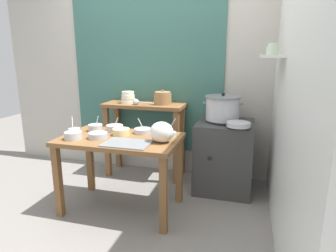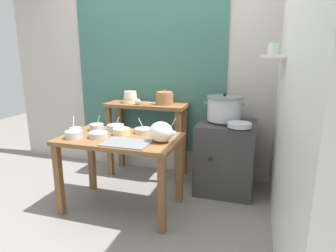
{
  "view_description": "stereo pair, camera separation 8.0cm",
  "coord_description": "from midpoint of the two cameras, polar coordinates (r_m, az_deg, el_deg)",
  "views": [
    {
      "loc": [
        1.08,
        -2.38,
        1.46
      ],
      "look_at": [
        0.38,
        0.14,
        0.82
      ],
      "focal_mm": 31.13,
      "sensor_mm": 36.0,
      "label": 1
    },
    {
      "loc": [
        1.16,
        -2.35,
        1.46
      ],
      "look_at": [
        0.38,
        0.14,
        0.82
      ],
      "focal_mm": 31.13,
      "sensor_mm": 36.0,
      "label": 2
    }
  ],
  "objects": [
    {
      "name": "ground_plane",
      "position": [
        3.0,
        -8.83,
        -15.57
      ],
      "size": [
        9.0,
        9.0,
        0.0
      ],
      "primitive_type": "plane",
      "color": "gray"
    },
    {
      "name": "wall_back",
      "position": [
        3.62,
        -1.1,
        11.29
      ],
      "size": [
        4.4,
        0.12,
        2.6
      ],
      "color": "#B2ADA3",
      "rests_on": "ground"
    },
    {
      "name": "wall_right",
      "position": [
        2.59,
        22.06,
        9.23
      ],
      "size": [
        0.3,
        3.2,
        2.6
      ],
      "color": "white",
      "rests_on": "ground"
    },
    {
      "name": "prep_table",
      "position": [
        2.76,
        -10.11,
        -4.41
      ],
      "size": [
        1.1,
        0.66,
        0.72
      ],
      "color": "brown",
      "rests_on": "ground"
    },
    {
      "name": "back_shelf_table",
      "position": [
        3.51,
        -5.26,
        0.86
      ],
      "size": [
        0.96,
        0.4,
        0.9
      ],
      "color": "brown",
      "rests_on": "ground"
    },
    {
      "name": "stove_block",
      "position": [
        3.26,
        10.21,
        -5.74
      ],
      "size": [
        0.6,
        0.61,
        0.78
      ],
      "color": "#383838",
      "rests_on": "ground"
    },
    {
      "name": "steamer_pot",
      "position": [
        3.15,
        9.93,
        3.51
      ],
      "size": [
        0.42,
        0.38,
        0.29
      ],
      "color": "#B7BABF",
      "rests_on": "stove_block"
    },
    {
      "name": "clay_pot",
      "position": [
        3.38,
        -1.74,
        5.46
      ],
      "size": [
        0.2,
        0.2,
        0.17
      ],
      "color": "olive",
      "rests_on": "back_shelf_table"
    },
    {
      "name": "bowl_stack_enamel",
      "position": [
        3.5,
        -8.48,
        5.49
      ],
      "size": [
        0.18,
        0.18,
        0.14
      ],
      "color": "beige",
      "rests_on": "back_shelf_table"
    },
    {
      "name": "ladle",
      "position": [
        3.37,
        -6.85,
        4.7
      ],
      "size": [
        0.27,
        0.1,
        0.07
      ],
      "color": "#B7BABF",
      "rests_on": "back_shelf_table"
    },
    {
      "name": "serving_tray",
      "position": [
        2.52,
        -8.93,
        -3.38
      ],
      "size": [
        0.4,
        0.28,
        0.01
      ],
      "primitive_type": "cube",
      "color": "slate",
      "rests_on": "prep_table"
    },
    {
      "name": "plastic_bag",
      "position": [
        2.52,
        -2.17,
        -1.2
      ],
      "size": [
        0.21,
        0.17,
        0.18
      ],
      "primitive_type": "ellipsoid",
      "color": "silver",
      "rests_on": "prep_table"
    },
    {
      "name": "wide_pan",
      "position": [
        2.9,
        12.87,
        0.32
      ],
      "size": [
        0.23,
        0.23,
        0.04
      ],
      "primitive_type": "cylinder",
      "color": "#B7BABF",
      "rests_on": "stove_block"
    },
    {
      "name": "prep_bowl_0",
      "position": [
        2.84,
        -5.76,
        -0.9
      ],
      "size": [
        0.17,
        0.17,
        0.15
      ],
      "color": "#B7BABF",
      "rests_on": "prep_table"
    },
    {
      "name": "prep_bowl_1",
      "position": [
        2.74,
        -14.36,
        -1.74
      ],
      "size": [
        0.17,
        0.17,
        0.05
      ],
      "color": "#B7BABF",
      "rests_on": "prep_table"
    },
    {
      "name": "prep_bowl_2",
      "position": [
        3.0,
        -14.77,
        -0.28
      ],
      "size": [
        0.14,
        0.14,
        0.15
      ],
      "color": "#B7BABF",
      "rests_on": "prep_table"
    },
    {
      "name": "prep_bowl_3",
      "position": [
        2.96,
        -11.16,
        -0.33
      ],
      "size": [
        0.17,
        0.17,
        0.14
      ],
      "color": "#B7BABF",
      "rests_on": "prep_table"
    },
    {
      "name": "prep_bowl_4",
      "position": [
        2.79,
        -9.96,
        -1.09
      ],
      "size": [
        0.16,
        0.16,
        0.06
      ],
      "color": "#E5C684",
      "rests_on": "prep_table"
    },
    {
      "name": "prep_bowl_5",
      "position": [
        2.77,
        -18.86,
        -1.72
      ],
      "size": [
        0.16,
        0.16,
        0.07
      ],
      "color": "#B7BABF",
      "rests_on": "prep_table"
    },
    {
      "name": "prep_bowl_6",
      "position": [
        2.94,
        -18.62,
        -0.92
      ],
      "size": [
        0.11,
        0.11,
        0.17
      ],
      "color": "#B7BABF",
      "rests_on": "prep_table"
    },
    {
      "name": "prep_bowl_7",
      "position": [
        2.72,
        -0.38,
        -1.49
      ],
      "size": [
        0.11,
        0.11,
        0.17
      ],
      "color": "#B7BABF",
      "rests_on": "prep_table"
    }
  ]
}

